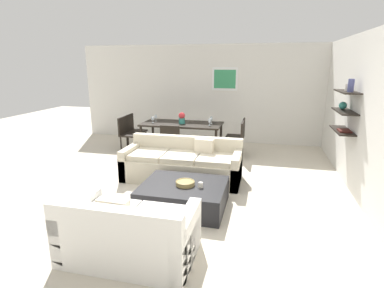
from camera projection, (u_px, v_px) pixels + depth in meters
ground_plane at (179, 185)px, 5.65m from camera, size 18.00×18.00×0.00m
back_wall_unit at (223, 94)px, 8.56m from camera, size 8.40×0.09×2.70m
right_wall_shelf_unit at (359, 114)px, 5.19m from camera, size 0.34×8.20×2.70m
sofa_beige at (183, 164)px, 5.90m from camera, size 2.24×0.90×0.78m
loveseat_white at (129, 234)px, 3.49m from camera, size 1.48×0.90×0.78m
coffee_table at (184, 196)px, 4.75m from camera, size 1.29×1.06×0.38m
decorative_bowl at (185, 183)px, 4.66m from camera, size 0.29×0.29×0.07m
candle_jar at (201, 185)px, 4.57m from camera, size 0.07×0.07×0.08m
dining_table at (182, 126)px, 7.58m from camera, size 1.97×0.93×0.75m
dining_chair_right_far at (239, 134)px, 7.51m from camera, size 0.44×0.44×0.88m
dining_chair_left_near at (127, 132)px, 7.74m from camera, size 0.44×0.44×0.88m
dining_chair_left_far at (134, 129)px, 8.14m from camera, size 0.44×0.44×0.88m
dining_chair_foot at (172, 141)px, 6.81m from camera, size 0.44×0.44×0.88m
dining_chair_right_near at (237, 138)px, 7.11m from camera, size 0.44×0.44×0.88m
wine_glass_left_far at (156, 117)px, 7.80m from camera, size 0.07×0.07×0.17m
wine_glass_right_far at (211, 119)px, 7.48m from camera, size 0.06×0.06×0.17m
wine_glass_right_near at (210, 121)px, 7.26m from camera, size 0.07×0.07×0.16m
wine_glass_left_near at (153, 119)px, 7.59m from camera, size 0.08×0.08×0.15m
centerpiece_vase at (182, 118)px, 7.48m from camera, size 0.16×0.16×0.28m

